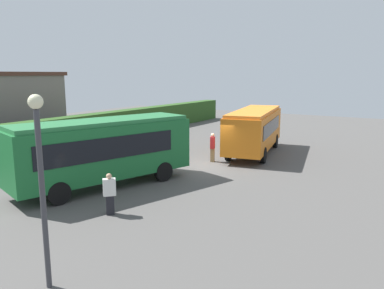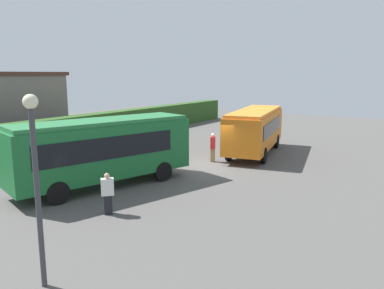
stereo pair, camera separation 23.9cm
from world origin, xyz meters
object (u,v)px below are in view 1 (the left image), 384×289
bus_orange (254,128)px  person_left (110,193)px  bus_green (104,149)px  lamppost (41,169)px  person_center (213,147)px

bus_orange → person_left: bus_orange is taller
bus_green → lamppost: size_ratio=1.85×
bus_green → person_center: bearing=2.6°
bus_green → bus_orange: 11.58m
bus_green → person_center: bus_green is taller
bus_green → bus_orange: size_ratio=1.03×
bus_green → bus_orange: bus_green is taller
bus_orange → lamppost: 18.60m
bus_orange → lamppost: lamppost is taller
person_left → person_center: 10.15m
lamppost → bus_orange: bearing=6.3°
lamppost → person_center: bearing=12.5°
person_left → bus_green: bearing=-179.9°
person_left → lamppost: bearing=-21.0°
bus_green → person_center: 7.76m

